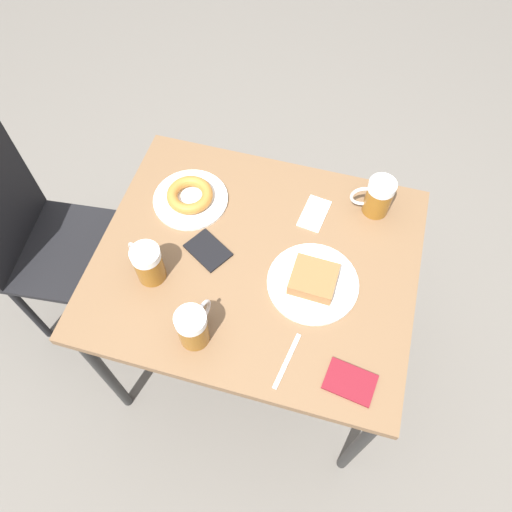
{
  "coord_description": "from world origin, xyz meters",
  "views": [
    {
      "loc": [
        -0.71,
        -0.2,
        1.97
      ],
      "look_at": [
        0.0,
        0.0,
        0.74
      ],
      "focal_mm": 35.0,
      "sensor_mm": 36.0,
      "label": 1
    }
  ],
  "objects_px": {
    "plate_with_cake": "(313,281)",
    "plate_with_donut": "(190,197)",
    "beer_mug_right": "(378,197)",
    "beer_mug_left": "(193,327)",
    "beer_mug_center": "(148,263)",
    "passport_far_edge": "(208,250)",
    "chair": "(32,230)",
    "napkin_folded": "(314,213)",
    "passport_near_edge": "(350,382)",
    "fork": "(287,361)"
  },
  "relations": [
    {
      "from": "plate_with_cake",
      "to": "plate_with_donut",
      "type": "xyz_separation_m",
      "value": [
        0.19,
        0.43,
        0.0
      ]
    },
    {
      "from": "plate_with_cake",
      "to": "beer_mug_right",
      "type": "height_order",
      "value": "beer_mug_right"
    },
    {
      "from": "beer_mug_left",
      "to": "beer_mug_right",
      "type": "bearing_deg",
      "value": -35.93
    },
    {
      "from": "beer_mug_left",
      "to": "beer_mug_center",
      "type": "distance_m",
      "value": 0.23
    },
    {
      "from": "beer_mug_right",
      "to": "passport_far_edge",
      "type": "xyz_separation_m",
      "value": [
        -0.28,
        0.45,
        -0.06
      ]
    },
    {
      "from": "beer_mug_right",
      "to": "beer_mug_left",
      "type": "bearing_deg",
      "value": 144.07
    },
    {
      "from": "plate_with_cake",
      "to": "passport_far_edge",
      "type": "xyz_separation_m",
      "value": [
        0.02,
        0.32,
        -0.01
      ]
    },
    {
      "from": "chair",
      "to": "beer_mug_right",
      "type": "distance_m",
      "value": 1.16
    },
    {
      "from": "beer_mug_center",
      "to": "passport_far_edge",
      "type": "height_order",
      "value": "beer_mug_center"
    },
    {
      "from": "beer_mug_center",
      "to": "chair",
      "type": "bearing_deg",
      "value": 75.73
    },
    {
      "from": "beer_mug_left",
      "to": "beer_mug_center",
      "type": "height_order",
      "value": "same"
    },
    {
      "from": "napkin_folded",
      "to": "passport_far_edge",
      "type": "bearing_deg",
      "value": 128.18
    },
    {
      "from": "chair",
      "to": "passport_near_edge",
      "type": "xyz_separation_m",
      "value": [
        -0.29,
        -1.13,
        0.18
      ]
    },
    {
      "from": "fork",
      "to": "napkin_folded",
      "type": "bearing_deg",
      "value": 3.65
    },
    {
      "from": "plate_with_cake",
      "to": "beer_mug_left",
      "type": "height_order",
      "value": "beer_mug_left"
    },
    {
      "from": "napkin_folded",
      "to": "passport_far_edge",
      "type": "height_order",
      "value": "passport_far_edge"
    },
    {
      "from": "plate_with_donut",
      "to": "beer_mug_left",
      "type": "xyz_separation_m",
      "value": [
        -0.43,
        -0.16,
        0.05
      ]
    },
    {
      "from": "chair",
      "to": "plate_with_donut",
      "type": "xyz_separation_m",
      "value": [
        0.15,
        -0.55,
        0.2
      ]
    },
    {
      "from": "beer_mug_left",
      "to": "beer_mug_center",
      "type": "bearing_deg",
      "value": 51.71
    },
    {
      "from": "passport_near_edge",
      "to": "beer_mug_left",
      "type": "bearing_deg",
      "value": 88.18
    },
    {
      "from": "plate_with_cake",
      "to": "plate_with_donut",
      "type": "relative_size",
      "value": 1.11
    },
    {
      "from": "beer_mug_left",
      "to": "beer_mug_right",
      "type": "distance_m",
      "value": 0.67
    },
    {
      "from": "plate_with_donut",
      "to": "chair",
      "type": "bearing_deg",
      "value": 104.88
    },
    {
      "from": "fork",
      "to": "chair",
      "type": "bearing_deg",
      "value": 73.76
    },
    {
      "from": "plate_with_donut",
      "to": "napkin_folded",
      "type": "height_order",
      "value": "plate_with_donut"
    },
    {
      "from": "plate_with_donut",
      "to": "passport_far_edge",
      "type": "xyz_separation_m",
      "value": [
        -0.16,
        -0.11,
        -0.01
      ]
    },
    {
      "from": "napkin_folded",
      "to": "fork",
      "type": "height_order",
      "value": "same"
    },
    {
      "from": "chair",
      "to": "passport_far_edge",
      "type": "height_order",
      "value": "chair"
    },
    {
      "from": "beer_mug_right",
      "to": "napkin_folded",
      "type": "xyz_separation_m",
      "value": [
        -0.07,
        0.17,
        -0.06
      ]
    },
    {
      "from": "passport_near_edge",
      "to": "passport_far_edge",
      "type": "height_order",
      "value": "same"
    },
    {
      "from": "chair",
      "to": "passport_near_edge",
      "type": "distance_m",
      "value": 1.18
    },
    {
      "from": "beer_mug_center",
      "to": "plate_with_donut",
      "type": "bearing_deg",
      "value": -3.86
    },
    {
      "from": "chair",
      "to": "napkin_folded",
      "type": "relative_size",
      "value": 6.93
    },
    {
      "from": "plate_with_donut",
      "to": "fork",
      "type": "bearing_deg",
      "value": -135.84
    },
    {
      "from": "beer_mug_center",
      "to": "passport_near_edge",
      "type": "distance_m",
      "value": 0.62
    },
    {
      "from": "napkin_folded",
      "to": "beer_mug_left",
      "type": "bearing_deg",
      "value": 155.21
    },
    {
      "from": "chair",
      "to": "beer_mug_center",
      "type": "relative_size",
      "value": 7.29
    },
    {
      "from": "plate_with_donut",
      "to": "passport_near_edge",
      "type": "height_order",
      "value": "plate_with_donut"
    },
    {
      "from": "plate_with_cake",
      "to": "beer_mug_center",
      "type": "height_order",
      "value": "beer_mug_center"
    },
    {
      "from": "plate_with_cake",
      "to": "passport_near_edge",
      "type": "bearing_deg",
      "value": -148.96
    },
    {
      "from": "beer_mug_right",
      "to": "fork",
      "type": "xyz_separation_m",
      "value": [
        -0.54,
        0.14,
        -0.06
      ]
    },
    {
      "from": "passport_near_edge",
      "to": "chair",
      "type": "bearing_deg",
      "value": 75.51
    },
    {
      "from": "beer_mug_right",
      "to": "napkin_folded",
      "type": "height_order",
      "value": "beer_mug_right"
    },
    {
      "from": "beer_mug_center",
      "to": "passport_near_edge",
      "type": "relative_size",
      "value": 0.92
    },
    {
      "from": "plate_with_cake",
      "to": "napkin_folded",
      "type": "height_order",
      "value": "plate_with_cake"
    },
    {
      "from": "fork",
      "to": "beer_mug_left",
      "type": "bearing_deg",
      "value": 89.59
    },
    {
      "from": "beer_mug_left",
      "to": "passport_far_edge",
      "type": "bearing_deg",
      "value": 11.39
    },
    {
      "from": "plate_with_donut",
      "to": "beer_mug_center",
      "type": "height_order",
      "value": "beer_mug_center"
    },
    {
      "from": "plate_with_cake",
      "to": "beer_mug_center",
      "type": "relative_size",
      "value": 2.04
    },
    {
      "from": "beer_mug_right",
      "to": "passport_far_edge",
      "type": "bearing_deg",
      "value": 122.17
    }
  ]
}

